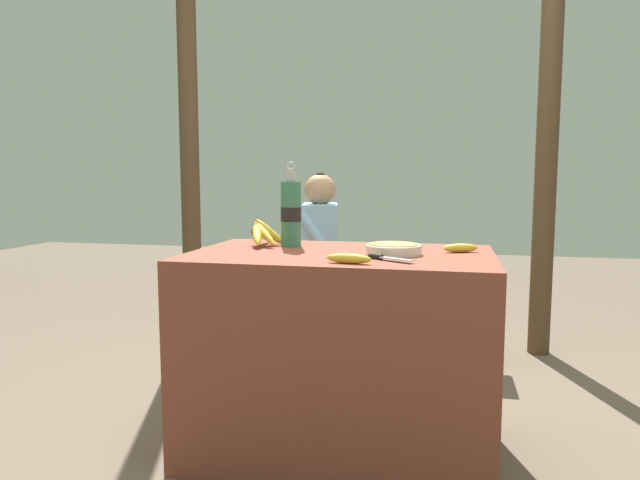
{
  "coord_description": "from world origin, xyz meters",
  "views": [
    {
      "loc": [
        0.39,
        -2.14,
        1.08
      ],
      "look_at": [
        -0.09,
        0.05,
        0.83
      ],
      "focal_mm": 32.0,
      "sensor_mm": 36.0,
      "label": 1
    }
  ],
  "objects": [
    {
      "name": "banana_bunch_green",
      "position": [
        0.31,
        1.16,
        0.5
      ],
      "size": [
        0.15,
        0.23,
        0.13
      ],
      "color": "#4C381E",
      "rests_on": "wooden_bench"
    },
    {
      "name": "water_bottle",
      "position": [
        -0.24,
        0.14,
        0.93
      ],
      "size": [
        0.09,
        0.09,
        0.35
      ],
      "color": "#337556",
      "rests_on": "market_counter"
    },
    {
      "name": "support_post_near",
      "position": [
        -1.32,
        1.48,
        1.34
      ],
      "size": [
        0.13,
        0.13,
        2.67
      ],
      "color": "#4C3823",
      "rests_on": "ground_plane"
    },
    {
      "name": "wooden_bench",
      "position": [
        -0.18,
        1.15,
        0.37
      ],
      "size": [
        1.66,
        0.32,
        0.44
      ],
      "color": "brown",
      "rests_on": "ground_plane"
    },
    {
      "name": "loose_banana_front",
      "position": [
        0.08,
        -0.27,
        0.8
      ],
      "size": [
        0.16,
        0.05,
        0.03
      ],
      "rotation": [
        0.0,
        0.0,
        -0.13
      ],
      "color": "gold",
      "rests_on": "market_counter"
    },
    {
      "name": "support_post_far",
      "position": [
        0.96,
        1.48,
        1.34
      ],
      "size": [
        0.13,
        0.13,
        2.67
      ],
      "color": "#4C3823",
      "rests_on": "ground_plane"
    },
    {
      "name": "seated_vendor",
      "position": [
        -0.38,
        1.11,
        0.64
      ],
      "size": [
        0.45,
        0.42,
        1.1
      ],
      "rotation": [
        0.0,
        0.0,
        3.34
      ],
      "color": "#473828",
      "rests_on": "ground_plane"
    },
    {
      "name": "knife",
      "position": [
        0.18,
        -0.17,
        0.8
      ],
      "size": [
        0.17,
        0.12,
        0.02
      ],
      "rotation": [
        0.0,
        0.0,
        -0.57
      ],
      "color": "#BCBCC1",
      "rests_on": "market_counter"
    },
    {
      "name": "market_counter",
      "position": [
        0.0,
        0.0,
        0.39
      ],
      "size": [
        1.15,
        0.73,
        0.79
      ],
      "color": "brown",
      "rests_on": "ground_plane"
    },
    {
      "name": "ground_plane",
      "position": [
        0.0,
        0.0,
        0.0
      ],
      "size": [
        12.0,
        12.0,
        0.0
      ],
      "primitive_type": "plane",
      "color": "brown"
    },
    {
      "name": "banana_bunch_ripe",
      "position": [
        -0.36,
        0.13,
        0.84
      ],
      "size": [
        0.15,
        0.28,
        0.12
      ],
      "color": "#4C381E",
      "rests_on": "market_counter"
    },
    {
      "name": "serving_bowl",
      "position": [
        0.2,
        -0.01,
        0.81
      ],
      "size": [
        0.21,
        0.21,
        0.04
      ],
      "color": "silver",
      "rests_on": "market_counter"
    },
    {
      "name": "loose_banana_side",
      "position": [
        0.45,
        0.1,
        0.8
      ],
      "size": [
        0.14,
        0.08,
        0.03
      ],
      "rotation": [
        0.0,
        0.0,
        0.38
      ],
      "color": "gold",
      "rests_on": "market_counter"
    }
  ]
}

